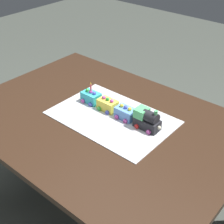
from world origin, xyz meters
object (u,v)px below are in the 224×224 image
object	(u,v)px
cake_car_tanker_turquoise	(91,97)
birthday_candle	(91,86)
cake_car_flatbed_sky_blue	(126,113)
dining_table	(102,136)
cake_locomotive	(147,120)
cake_car_gondola_lemon	(108,105)

from	to	relation	value
cake_car_tanker_turquoise	birthday_candle	bearing A→B (deg)	180.00
birthday_candle	cake_car_flatbed_sky_blue	bearing A→B (deg)	180.00
dining_table	cake_car_tanker_turquoise	bearing A→B (deg)	-29.23
cake_locomotive	dining_table	bearing A→B (deg)	20.57
cake_car_gondola_lemon	cake_car_tanker_turquoise	distance (m)	0.12
cake_car_gondola_lemon	cake_car_flatbed_sky_blue	bearing A→B (deg)	180.00
cake_car_flatbed_sky_blue	cake_car_tanker_turquoise	bearing A→B (deg)	0.00
dining_table	cake_locomotive	world-z (taller)	cake_locomotive
cake_car_flatbed_sky_blue	birthday_candle	world-z (taller)	birthday_candle
cake_locomotive	cake_car_tanker_turquoise	bearing A→B (deg)	-0.00
cake_car_flatbed_sky_blue	dining_table	bearing A→B (deg)	42.50
cake_car_tanker_turquoise	cake_car_flatbed_sky_blue	bearing A→B (deg)	180.00
cake_locomotive	cake_car_tanker_turquoise	distance (m)	0.37
dining_table	birthday_candle	distance (m)	0.27
cake_locomotive	cake_car_tanker_turquoise	xyz separation A→B (m)	(0.36, -0.00, -0.02)
cake_car_tanker_turquoise	birthday_candle	world-z (taller)	birthday_candle
cake_car_tanker_turquoise	birthday_candle	distance (m)	0.07
cake_locomotive	cake_car_flatbed_sky_blue	xyz separation A→B (m)	(0.13, -0.00, -0.02)
cake_locomotive	cake_car_gondola_lemon	size ratio (longest dim) A/B	1.40
dining_table	cake_car_gondola_lemon	xyz separation A→B (m)	(0.03, -0.08, 0.14)
cake_car_tanker_turquoise	cake_locomotive	bearing A→B (deg)	180.00
dining_table	birthday_candle	size ratio (longest dim) A/B	28.58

